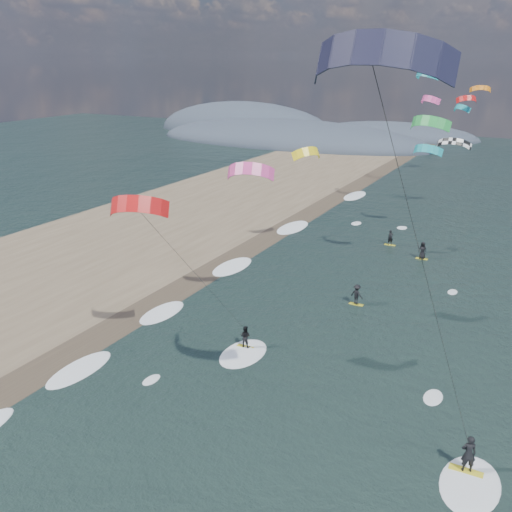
% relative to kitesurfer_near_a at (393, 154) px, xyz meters
% --- Properties ---
extents(ground, '(260.00, 260.00, 0.00)m').
position_rel_kitesurfer_near_a_xyz_m(ground, '(-9.07, -2.64, -15.09)').
color(ground, black).
rests_on(ground, ground).
extents(wet_sand_strip, '(3.00, 240.00, 0.00)m').
position_rel_kitesurfer_near_a_xyz_m(wet_sand_strip, '(-21.07, 7.36, -15.09)').
color(wet_sand_strip, '#382D23').
rests_on(wet_sand_strip, ground).
extents(coastal_hills, '(80.00, 41.00, 15.00)m').
position_rel_kitesurfer_near_a_xyz_m(coastal_hills, '(-53.91, 105.22, -15.09)').
color(coastal_hills, '#3D4756').
rests_on(coastal_hills, ground).
extents(kitesurfer_near_a, '(7.91, 8.39, 19.25)m').
position_rel_kitesurfer_near_a_xyz_m(kitesurfer_near_a, '(0.00, 0.00, 0.00)').
color(kitesurfer_near_a, gold).
rests_on(kitesurfer_near_a, ground).
extents(kitesurfer_near_b, '(6.89, 8.60, 11.85)m').
position_rel_kitesurfer_near_a_xyz_m(kitesurfer_near_b, '(-13.79, 6.45, -7.95)').
color(kitesurfer_near_b, gold).
rests_on(kitesurfer_near_b, ground).
extents(far_kitesurfers, '(4.91, 16.43, 1.68)m').
position_rel_kitesurfer_near_a_xyz_m(far_kitesurfers, '(-6.88, 27.53, -14.27)').
color(far_kitesurfers, gold).
rests_on(far_kitesurfers, ground).
extents(bg_kite_field, '(13.28, 78.25, 9.29)m').
position_rel_kitesurfer_near_a_xyz_m(bg_kite_field, '(-9.49, 52.66, -3.39)').
color(bg_kite_field, red).
rests_on(bg_kite_field, ground).
extents(shoreline_surf, '(2.40, 79.40, 0.11)m').
position_rel_kitesurfer_near_a_xyz_m(shoreline_surf, '(-19.87, 12.11, -15.09)').
color(shoreline_surf, white).
rests_on(shoreline_surf, ground).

